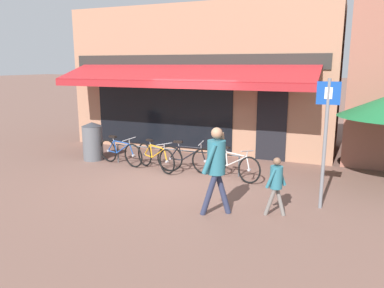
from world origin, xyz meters
The scene contains 11 objects.
ground_plane centered at (0.00, 0.00, 0.00)m, with size 160.00×160.00×0.00m, color brown.
shop_front centered at (-0.73, 4.16, 2.37)m, with size 8.96×4.53×4.74m.
bike_rack_rail centered at (-0.31, 0.65, 0.48)m, with size 3.79×0.04×0.57m.
bicycle_blue centered at (-1.97, 0.49, 0.37)m, with size 1.70×0.63×0.84m.
bicycle_orange centered at (-0.77, 0.39, 0.37)m, with size 1.57×0.84×0.82m.
bicycle_black centered at (0.16, 0.45, 0.39)m, with size 1.71×0.52×0.87m.
bicycle_silver centered at (1.41, 0.43, 0.36)m, with size 1.65×0.74×0.83m.
pedestrian_adult centered at (1.79, -1.93, 1.06)m, with size 0.57×0.63×1.73m.
pedestrian_child centered at (2.87, -1.56, 0.70)m, with size 0.41×0.35×1.16m.
litter_bin centered at (-3.05, 0.65, 0.58)m, with size 0.61×0.61×1.16m.
parking_sign centered at (3.66, -0.82, 1.59)m, with size 0.44×0.07×2.61m.
Camera 1 is at (4.00, -8.45, 2.86)m, focal length 35.00 mm.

